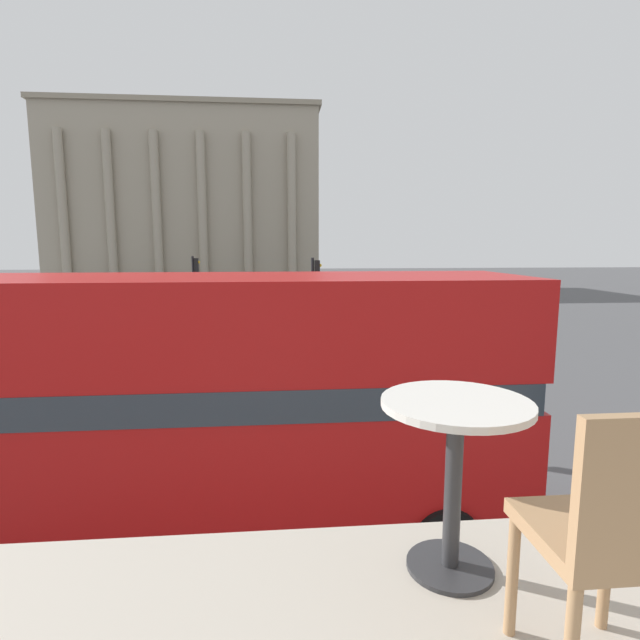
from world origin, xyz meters
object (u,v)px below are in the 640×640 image
at_px(plaza_building_left, 191,202).
at_px(pedestrian_olive, 407,297).
at_px(traffic_light_mid, 314,295).
at_px(traffic_light_near, 353,349).
at_px(cafe_chair_0, 613,532).
at_px(traffic_light_far, 195,284).
at_px(cafe_dining_table, 455,447).
at_px(double_decker_bus, 147,399).
at_px(pedestrian_black, 370,323).

distance_m(plaza_building_left, pedestrian_olive, 32.42).
height_order(plaza_building_left, traffic_light_mid, plaza_building_left).
height_order(traffic_light_near, traffic_light_mid, traffic_light_mid).
bearing_deg(traffic_light_mid, cafe_chair_0, -91.83).
relative_size(cafe_chair_0, traffic_light_far, 0.22).
distance_m(cafe_dining_table, traffic_light_far, 24.40).
relative_size(cafe_dining_table, cafe_chair_0, 0.80).
distance_m(double_decker_bus, traffic_light_far, 18.43).
bearing_deg(traffic_light_near, plaza_building_left, 103.13).
bearing_deg(cafe_chair_0, pedestrian_black, 76.37).
xyz_separation_m(cafe_dining_table, traffic_light_far, (-4.75, 23.91, -1.13)).
xyz_separation_m(double_decker_bus, plaza_building_left, (-7.56, 52.19, 7.30)).
xyz_separation_m(traffic_light_near, traffic_light_mid, (-0.24, 8.23, 0.48)).
relative_size(double_decker_bus, plaza_building_left, 0.39).
relative_size(cafe_chair_0, traffic_light_mid, 0.22).
xyz_separation_m(cafe_dining_table, cafe_chair_0, (0.25, -0.60, -0.02)).
bearing_deg(pedestrian_black, plaza_building_left, 90.71).
bearing_deg(traffic_light_far, cafe_chair_0, -78.46).
distance_m(traffic_light_near, traffic_light_mid, 8.25).
bearing_deg(traffic_light_mid, cafe_dining_table, -92.71).
distance_m(traffic_light_far, pedestrian_black, 9.12).
bearing_deg(double_decker_bus, traffic_light_far, 98.85).
height_order(traffic_light_far, pedestrian_black, traffic_light_far).
xyz_separation_m(double_decker_bus, traffic_light_mid, (3.49, 12.01, 0.38)).
height_order(traffic_light_mid, pedestrian_black, traffic_light_mid).
relative_size(cafe_dining_table, traffic_light_near, 0.22).
relative_size(cafe_chair_0, pedestrian_black, 0.55).
relative_size(double_decker_bus, pedestrian_black, 6.86).
xyz_separation_m(traffic_light_mid, pedestrian_olive, (7.90, 15.35, -1.73)).
height_order(cafe_dining_table, cafe_chair_0, cafe_chair_0).
relative_size(cafe_dining_table, pedestrian_black, 0.44).
bearing_deg(pedestrian_black, traffic_light_near, -123.14).
distance_m(cafe_dining_table, traffic_light_mid, 17.66).
relative_size(double_decker_bus, traffic_light_mid, 2.75).
distance_m(cafe_dining_table, cafe_chair_0, 0.65).
relative_size(traffic_light_near, traffic_light_mid, 0.81).
relative_size(plaza_building_left, traffic_light_near, 8.67).
bearing_deg(cafe_chair_0, traffic_light_mid, 83.74).
relative_size(traffic_light_near, traffic_light_far, 0.82).
distance_m(plaza_building_left, traffic_light_far, 35.02).
bearing_deg(cafe_dining_table, traffic_light_far, 101.24).
xyz_separation_m(plaza_building_left, pedestrian_olive, (18.96, -24.83, -8.65)).
bearing_deg(pedestrian_black, traffic_light_far, 142.13).
bearing_deg(pedestrian_olive, traffic_light_far, -46.35).
height_order(plaza_building_left, traffic_light_near, plaza_building_left).
relative_size(plaza_building_left, pedestrian_black, 17.49).
distance_m(double_decker_bus, pedestrian_black, 16.92).
xyz_separation_m(double_decker_bus, cafe_chair_0, (2.91, -6.20, 1.45)).
distance_m(double_decker_bus, traffic_light_near, 5.31).
bearing_deg(cafe_dining_table, pedestrian_black, 79.87).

